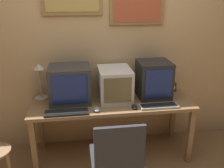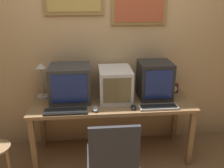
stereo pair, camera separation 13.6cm
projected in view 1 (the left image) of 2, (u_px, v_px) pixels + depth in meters
wall_back at (107, 42)px, 2.97m from camera, size 8.00×0.08×2.60m
desk at (112, 108)px, 2.85m from camera, size 1.81×0.62×0.71m
monitor_left at (70, 84)px, 2.78m from camera, size 0.45×0.39×0.41m
monitor_center at (115, 84)px, 2.84m from camera, size 0.36×0.44×0.36m
monitor_right at (154, 79)px, 2.90m from camera, size 0.37×0.37×0.42m
keyboard_main at (67, 112)px, 2.54m from camera, size 0.44×0.14×0.03m
keyboard_side at (159, 106)px, 2.69m from camera, size 0.42×0.14×0.03m
mouse_near_keyboard at (97, 109)px, 2.60m from camera, size 0.07×0.12×0.04m
mouse_far_corner at (134, 107)px, 2.66m from camera, size 0.06×0.12×0.03m
desk_clock at (171, 87)px, 3.10m from camera, size 0.10×0.06×0.11m
desk_lamp at (40, 76)px, 2.82m from camera, size 0.15×0.15×0.41m
office_chair at (117, 167)px, 2.28m from camera, size 0.48×0.48×0.87m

